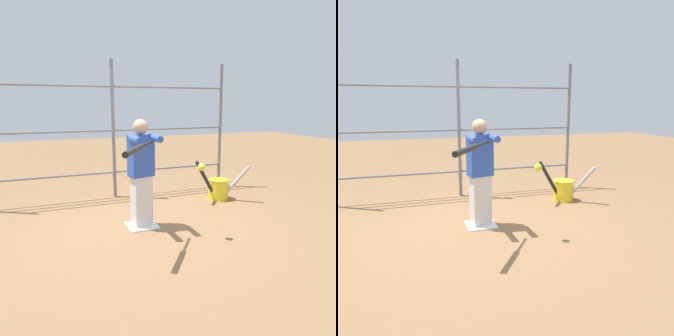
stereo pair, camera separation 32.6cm
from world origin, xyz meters
TOP-DOWN VIEW (x-y plane):
  - ground_plane at (0.00, 0.00)m, footprint 24.00×24.00m
  - home_plate at (0.00, 0.00)m, footprint 0.40×0.40m
  - fence_backstop at (0.00, -1.60)m, footprint 4.42×0.06m
  - batter at (0.00, 0.01)m, footprint 0.37×0.55m
  - baseball_bat_swinging at (0.31, 0.84)m, footprint 0.56×0.77m
  - softball_in_flight at (-0.57, 0.65)m, footprint 0.10×0.10m
  - bat_bucket at (-1.66, -0.74)m, footprint 0.97×0.59m

SIDE VIEW (x-z plane):
  - ground_plane at x=0.00m, z-range 0.00..0.00m
  - home_plate at x=0.00m, z-range 0.00..0.02m
  - bat_bucket at x=-1.66m, z-range -0.17..0.58m
  - batter at x=0.00m, z-range 0.06..1.54m
  - softball_in_flight at x=-0.57m, z-range 0.87..0.96m
  - baseball_bat_swinging at x=0.31m, z-range 1.16..1.25m
  - fence_backstop at x=0.00m, z-range 0.00..2.43m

